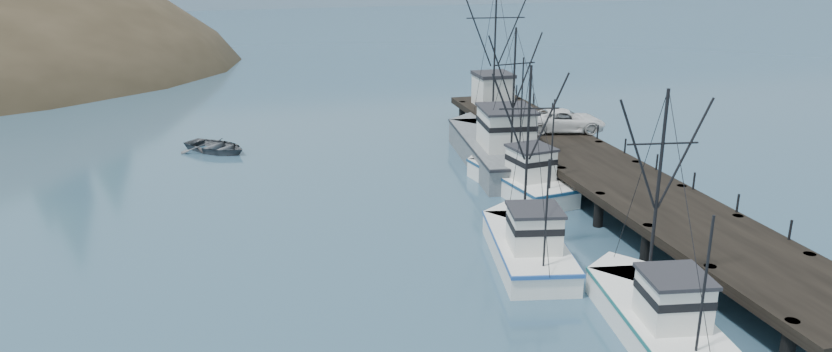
{
  "coord_description": "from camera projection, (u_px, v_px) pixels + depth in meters",
  "views": [
    {
      "loc": [
        -8.56,
        -24.4,
        15.75
      ],
      "look_at": [
        1.77,
        15.15,
        2.5
      ],
      "focal_mm": 32.0,
      "sensor_mm": 36.0,
      "label": 1
    }
  ],
  "objects": [
    {
      "name": "pickup_truck",
      "position": [
        565.0,
        120.0,
        54.59
      ],
      "size": [
        6.37,
        4.01,
        1.64
      ],
      "primitive_type": "imported",
      "rotation": [
        0.0,
        0.0,
        1.34
      ],
      "color": "white",
      "rests_on": "pier"
    },
    {
      "name": "distant_ridge_far",
      "position": [
        92.0,
        1.0,
        190.04
      ],
      "size": [
        180.0,
        25.0,
        18.0
      ],
      "primitive_type": "cube",
      "color": "silver",
      "rests_on": "ground"
    },
    {
      "name": "pier",
      "position": [
        599.0,
        169.0,
        46.95
      ],
      "size": [
        6.0,
        44.0,
        2.0
      ],
      "color": "black",
      "rests_on": "ground"
    },
    {
      "name": "trawler_near",
      "position": [
        655.0,
        314.0,
        30.72
      ],
      "size": [
        4.57,
        10.26,
        10.47
      ],
      "color": "white",
      "rests_on": "ground"
    },
    {
      "name": "pier_shed",
      "position": [
        493.0,
        89.0,
        62.85
      ],
      "size": [
        3.0,
        3.2,
        2.8
      ],
      "color": "silver",
      "rests_on": "pier"
    },
    {
      "name": "work_vessel",
      "position": [
        497.0,
        147.0,
        53.68
      ],
      "size": [
        6.28,
        16.2,
        13.41
      ],
      "color": "slate",
      "rests_on": "ground"
    },
    {
      "name": "trawler_mid",
      "position": [
        527.0,
        244.0,
        37.68
      ],
      "size": [
        4.91,
        10.17,
        10.17
      ],
      "color": "white",
      "rests_on": "ground"
    },
    {
      "name": "motorboat",
      "position": [
        216.0,
        151.0,
        56.91
      ],
      "size": [
        6.56,
        6.54,
        1.12
      ],
      "primitive_type": "imported",
      "rotation": [
        0.0,
        0.0,
        0.8
      ],
      "color": "#4E5156",
      "rests_on": "ground"
    },
    {
      "name": "trawler_far",
      "position": [
        518.0,
        178.0,
        48.03
      ],
      "size": [
        4.71,
        10.43,
        10.73
      ],
      "color": "white",
      "rests_on": "ground"
    },
    {
      "name": "distant_ridge",
      "position": [
        294.0,
        1.0,
        188.25
      ],
      "size": [
        360.0,
        40.0,
        26.0
      ],
      "primitive_type": "cube",
      "color": "#9EB2C6",
      "rests_on": "ground"
    }
  ]
}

